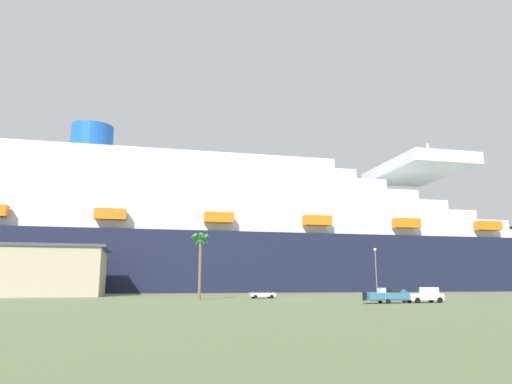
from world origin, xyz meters
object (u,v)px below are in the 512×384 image
at_px(palm_tree, 201,245).
at_px(small_boat_on_trailer, 390,296).
at_px(cruise_ship, 213,238).
at_px(street_lamp, 376,266).
at_px(parked_car_silver_sedan, 263,294).
at_px(parked_car_black_coupe, 394,293).
at_px(pickup_truck, 425,295).

bearing_deg(palm_tree, small_boat_on_trailer, -37.15).
distance_m(cruise_ship, street_lamp, 69.05).
relative_size(small_boat_on_trailer, street_lamp, 0.97).
distance_m(street_lamp, parked_car_silver_sedan, 21.22).
height_order(cruise_ship, parked_car_black_coupe, cruise_ship).
height_order(small_boat_on_trailer, parked_car_silver_sedan, small_boat_on_trailer).
height_order(small_boat_on_trailer, palm_tree, palm_tree).
bearing_deg(palm_tree, parked_car_black_coupe, 6.31).
distance_m(palm_tree, parked_car_silver_sedan, 15.41).
relative_size(parked_car_black_coupe, parked_car_silver_sedan, 1.00).
xyz_separation_m(small_boat_on_trailer, parked_car_silver_sedan, (-12.30, 23.02, -0.12)).
xyz_separation_m(pickup_truck, palm_tree, (-30.29, 18.45, 8.04)).
bearing_deg(pickup_truck, parked_car_black_coupe, 68.60).
bearing_deg(cruise_ship, parked_car_black_coupe, -66.15).
xyz_separation_m(pickup_truck, street_lamp, (1.49, 16.23, 4.75)).
bearing_deg(street_lamp, small_boat_on_trailer, -113.83).
relative_size(palm_tree, parked_car_black_coupe, 2.41).
relative_size(street_lamp, parked_car_black_coupe, 1.95).
xyz_separation_m(palm_tree, street_lamp, (31.78, -2.22, -3.29)).
xyz_separation_m(pickup_truck, parked_car_black_coupe, (8.93, 22.79, -0.21)).
distance_m(cruise_ship, parked_car_silver_sedan, 60.98).
bearing_deg(cruise_ship, street_lamp, -74.12).
bearing_deg(pickup_truck, cruise_ship, 101.86).
bearing_deg(pickup_truck, palm_tree, 148.65).
distance_m(street_lamp, parked_car_black_coupe, 11.09).
height_order(parked_car_black_coupe, parked_car_silver_sedan, same).
distance_m(cruise_ship, pickup_truck, 85.03).
xyz_separation_m(small_boat_on_trailer, palm_tree, (-24.54, 18.60, 8.13)).
xyz_separation_m(small_boat_on_trailer, street_lamp, (7.23, 16.38, 4.84)).
relative_size(palm_tree, parked_car_silver_sedan, 2.41).
bearing_deg(parked_car_silver_sedan, cruise_ship, 89.17).
bearing_deg(cruise_ship, palm_tree, -101.67).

